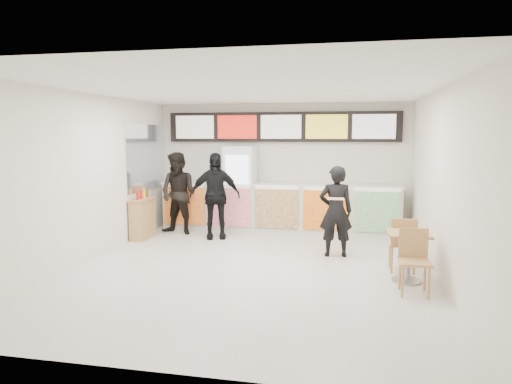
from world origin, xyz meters
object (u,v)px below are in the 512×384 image
(customer_left, at_px, (179,193))
(cafe_table, at_px, (408,248))
(drinks_fridge, at_px, (240,188))
(condiment_ledge, at_px, (143,218))
(service_counter, at_px, (279,207))
(customer_main, at_px, (336,211))
(customer_mid, at_px, (215,196))

(customer_left, relative_size, cafe_table, 1.18)
(drinks_fridge, xyz_separation_m, condiment_ledge, (-1.89, -1.32, -0.55))
(service_counter, distance_m, customer_main, 2.40)
(service_counter, relative_size, customer_main, 3.27)
(drinks_fridge, bearing_deg, cafe_table, -43.72)
(service_counter, distance_m, customer_mid, 1.63)
(customer_main, height_order, condiment_ledge, customer_main)
(customer_left, bearing_deg, drinks_fridge, 40.58)
(cafe_table, distance_m, condiment_ledge, 5.67)
(cafe_table, relative_size, condiment_ledge, 1.50)
(drinks_fridge, distance_m, condiment_ledge, 2.36)
(customer_mid, distance_m, cafe_table, 4.45)
(drinks_fridge, distance_m, customer_mid, 1.02)
(service_counter, xyz_separation_m, cafe_table, (2.50, -3.27, -0.03))
(service_counter, height_order, condiment_ledge, service_counter)
(customer_main, distance_m, condiment_ledge, 4.25)
(drinks_fridge, distance_m, cafe_table, 4.78)
(drinks_fridge, relative_size, customer_left, 1.07)
(customer_main, height_order, customer_left, customer_left)
(service_counter, distance_m, customer_left, 2.34)
(condiment_ledge, bearing_deg, drinks_fridge, 34.92)
(customer_mid, height_order, cafe_table, customer_mid)
(cafe_table, bearing_deg, drinks_fridge, 134.16)
(customer_mid, bearing_deg, condiment_ledge, 174.93)
(customer_main, distance_m, customer_mid, 2.83)
(customer_left, height_order, cafe_table, customer_left)
(customer_mid, relative_size, cafe_table, 1.19)
(customer_main, xyz_separation_m, condiment_ledge, (-4.18, 0.66, -0.40))
(customer_left, xyz_separation_m, condiment_ledge, (-0.61, -0.61, -0.48))
(drinks_fridge, bearing_deg, customer_mid, -109.54)
(service_counter, relative_size, drinks_fridge, 2.78)
(service_counter, relative_size, customer_mid, 2.95)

